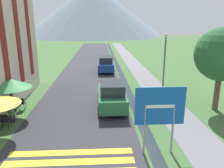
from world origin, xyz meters
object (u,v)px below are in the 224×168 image
Objects in this scene: road_sign at (160,111)px; streetlamp at (165,59)px; tree_by_path at (222,55)px; person_seated_near at (11,111)px; cafe_chair_middle at (12,111)px; parked_car_far at (106,64)px; cafe_chair_far_left at (21,103)px; cafe_umbrella_middle_green at (12,83)px; cafe_chair_near_left at (5,120)px; person_standing_terrace at (11,97)px; parked_car_near at (112,95)px.

streetlamp reaches higher than road_sign.
streetlamp is 0.90× the size of tree_by_path.
cafe_chair_middle is at bearing 109.37° from person_seated_near.
parked_car_far is 14.75m from person_seated_near.
road_sign reaches higher than cafe_chair_far_left.
cafe_chair_near_left is at bearing -86.03° from cafe_umbrella_middle_green.
parked_car_far is at bearing 115.48° from streetlamp.
cafe_chair_middle is 0.16× the size of tree_by_path.
streetlamp reaches higher than cafe_umbrella_middle_green.
road_sign reaches higher than cafe_umbrella_middle_green.
road_sign is 8.48m from streetlamp.
parked_car_far is 10.21m from streetlamp.
parked_car_far reaches higher than cafe_chair_far_left.
person_standing_terrace is 0.31× the size of tree_by_path.
person_standing_terrace is (-0.40, 0.69, -1.12)m from cafe_umbrella_middle_green.
tree_by_path is at bearing 0.52° from cafe_chair_far_left.
road_sign is 3.57× the size of cafe_chair_near_left.
parked_car_far is at bearing 96.02° from road_sign.
person_seated_near is at bearing -70.74° from person_standing_terrace.
parked_car_near is at bearing 18.62° from person_seated_near.
person_standing_terrace is (-0.51, 2.39, 0.46)m from cafe_chair_near_left.
person_standing_terrace reaches higher than person_seated_near.
person_standing_terrace is at bearing 178.18° from tree_by_path.
road_sign is 0.57× the size of tree_by_path.
road_sign reaches higher than person_standing_terrace.
parked_car_near is 6.56m from cafe_chair_near_left.
streetlamp reaches higher than person_seated_near.
person_seated_near is at bearing -69.37° from cafe_chair_middle.
cafe_chair_near_left is at bearing -82.99° from cafe_chair_middle.
person_seated_near is (-5.80, -13.56, -0.23)m from parked_car_far.
cafe_chair_near_left is 0.51× the size of person_standing_terrace.
person_seated_near is at bearing 73.17° from cafe_chair_near_left.
tree_by_path is at bearing -6.73° from parked_car_near.
parked_car_near is 6.25m from cafe_chair_middle.
cafe_chair_far_left is 1.85m from cafe_umbrella_middle_green.
parked_car_near reaches higher than cafe_chair_near_left.
cafe_chair_middle is at bearing -166.24° from parked_car_near.
parked_car_far is 0.83× the size of tree_by_path.
person_seated_near is (-5.89, -1.98, -0.23)m from parked_car_near.
cafe_chair_near_left is at bearing -77.87° from person_standing_terrace.
streetlamp reaches higher than parked_car_near.
cafe_umbrella_middle_green reaches higher than person_seated_near.
person_seated_near is (0.08, -1.88, 0.17)m from cafe_chair_far_left.
parked_car_far is at bearing 61.99° from person_standing_terrace.
streetlamp is (10.67, 2.91, 1.92)m from person_standing_terrace.
cafe_chair_near_left is 1.30m from cafe_chair_middle.
cafe_chair_far_left is at bearing -165.47° from streetlamp.
person_standing_terrace is 0.35× the size of streetlamp.
cafe_umbrella_middle_green reaches higher than cafe_chair_far_left.
cafe_chair_near_left is (-5.93, -2.77, -0.40)m from parked_car_near.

